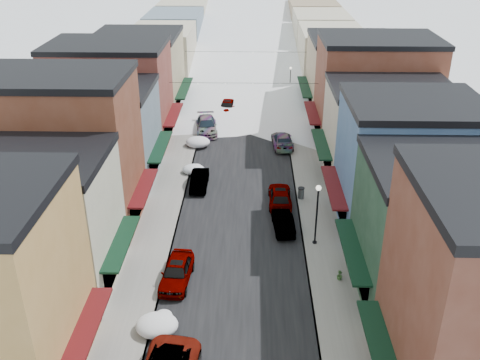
# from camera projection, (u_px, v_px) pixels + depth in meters

# --- Properties ---
(road) EXTENTS (10.00, 160.00, 0.01)m
(road) POSITION_uv_depth(u_px,v_px,m) (246.00, 86.00, 79.26)
(road) COLOR black
(road) RESTS_ON ground
(sidewalk_left) EXTENTS (3.20, 160.00, 0.15)m
(sidewalk_left) POSITION_uv_depth(u_px,v_px,m) (202.00, 85.00, 79.37)
(sidewalk_left) COLOR gray
(sidewalk_left) RESTS_ON ground
(sidewalk_right) EXTENTS (3.20, 160.00, 0.15)m
(sidewalk_right) POSITION_uv_depth(u_px,v_px,m) (290.00, 86.00, 79.08)
(sidewalk_right) COLOR gray
(sidewalk_right) RESTS_ON ground
(curb_left) EXTENTS (0.10, 160.00, 0.15)m
(curb_left) POSITION_uv_depth(u_px,v_px,m) (212.00, 85.00, 79.34)
(curb_left) COLOR slate
(curb_left) RESTS_ON ground
(curb_right) EXTENTS (0.10, 160.00, 0.15)m
(curb_right) POSITION_uv_depth(u_px,v_px,m) (280.00, 86.00, 79.11)
(curb_right) COLOR slate
(curb_right) RESTS_ON ground
(bldg_l_cream) EXTENTS (11.30, 8.20, 9.50)m
(bldg_l_cream) POSITION_uv_depth(u_px,v_px,m) (34.00, 221.00, 34.89)
(bldg_l_cream) COLOR beige
(bldg_l_cream) RESTS_ON ground
(bldg_l_brick_near) EXTENTS (12.30, 8.20, 12.50)m
(bldg_l_brick_near) POSITION_uv_depth(u_px,v_px,m) (62.00, 152.00, 41.40)
(bldg_l_brick_near) COLOR brown
(bldg_l_brick_near) RESTS_ON ground
(bldg_l_grayblue) EXTENTS (11.30, 9.20, 9.00)m
(bldg_l_grayblue) POSITION_uv_depth(u_px,v_px,m) (100.00, 133.00, 49.78)
(bldg_l_grayblue) COLOR slate
(bldg_l_grayblue) RESTS_ON ground
(bldg_l_brick_far) EXTENTS (13.30, 9.20, 11.00)m
(bldg_l_brick_far) POSITION_uv_depth(u_px,v_px,m) (111.00, 94.00, 57.42)
(bldg_l_brick_far) COLOR maroon
(bldg_l_brick_far) RESTS_ON ground
(bldg_l_tan) EXTENTS (11.30, 11.20, 10.00)m
(bldg_l_tan) POSITION_uv_depth(u_px,v_px,m) (139.00, 74.00, 66.58)
(bldg_l_tan) COLOR tan
(bldg_l_tan) RESTS_ON ground
(bldg_r_green) EXTENTS (11.30, 9.20, 9.50)m
(bldg_r_green) POSITION_uv_depth(u_px,v_px,m) (443.00, 231.00, 33.86)
(bldg_r_green) COLOR #1C3B28
(bldg_r_green) RESTS_ON ground
(bldg_r_blue) EXTENTS (11.30, 9.20, 10.50)m
(bldg_r_blue) POSITION_uv_depth(u_px,v_px,m) (408.00, 164.00, 41.70)
(bldg_r_blue) COLOR #3E5E8C
(bldg_r_blue) RESTS_ON ground
(bldg_r_cream) EXTENTS (12.30, 9.20, 9.00)m
(bldg_r_cream) POSITION_uv_depth(u_px,v_px,m) (387.00, 132.00, 50.08)
(bldg_r_cream) COLOR beige
(bldg_r_cream) RESTS_ON ground
(bldg_r_brick_far) EXTENTS (13.30, 9.20, 11.50)m
(bldg_r_brick_far) POSITION_uv_depth(u_px,v_px,m) (375.00, 91.00, 57.58)
(bldg_r_brick_far) COLOR brown
(bldg_r_brick_far) RESTS_ON ground
(bldg_r_tan) EXTENTS (11.30, 11.20, 9.50)m
(bldg_r_tan) POSITION_uv_depth(u_px,v_px,m) (350.00, 75.00, 67.00)
(bldg_r_tan) COLOR tan
(bldg_r_tan) RESTS_ON ground
(distant_blocks) EXTENTS (34.00, 55.00, 8.00)m
(distant_blocks) POSITION_uv_depth(u_px,v_px,m) (248.00, 29.00, 98.08)
(distant_blocks) COLOR gray
(distant_blocks) RESTS_ON ground
(overhead_cables) EXTENTS (16.40, 15.04, 0.04)m
(overhead_cables) POSITION_uv_depth(u_px,v_px,m) (245.00, 66.00, 65.31)
(overhead_cables) COLOR black
(overhead_cables) RESTS_ON ground
(car_silver_sedan) EXTENTS (2.24, 4.87, 1.62)m
(car_silver_sedan) POSITION_uv_depth(u_px,v_px,m) (177.00, 272.00, 36.57)
(car_silver_sedan) COLOR gray
(car_silver_sedan) RESTS_ON ground
(car_dark_hatch) EXTENTS (1.50, 4.29, 1.41)m
(car_dark_hatch) POSITION_uv_depth(u_px,v_px,m) (199.00, 180.00, 49.41)
(car_dark_hatch) COLOR black
(car_dark_hatch) RESTS_ON ground
(car_silver_wagon) EXTENTS (3.03, 6.00, 1.67)m
(car_silver_wagon) POSITION_uv_depth(u_px,v_px,m) (207.00, 126.00, 61.91)
(car_silver_wagon) COLOR gray
(car_silver_wagon) RESTS_ON ground
(car_green_sedan) EXTENTS (1.85, 4.35, 1.40)m
(car_green_sedan) POSITION_uv_depth(u_px,v_px,m) (283.00, 222.00, 42.75)
(car_green_sedan) COLOR black
(car_green_sedan) RESTS_ON ground
(car_gray_suv) EXTENTS (2.00, 4.93, 1.68)m
(car_gray_suv) POSITION_uv_depth(u_px,v_px,m) (280.00, 196.00, 46.42)
(car_gray_suv) COLOR gray
(car_gray_suv) RESTS_ON ground
(car_black_sedan) EXTENTS (2.44, 5.34, 1.51)m
(car_black_sedan) POSITION_uv_depth(u_px,v_px,m) (282.00, 140.00, 58.12)
(car_black_sedan) COLOR black
(car_black_sedan) RESTS_ON ground
(car_lane_silver) EXTENTS (2.43, 5.09, 1.68)m
(car_lane_silver) POSITION_uv_depth(u_px,v_px,m) (227.00, 107.00, 68.08)
(car_lane_silver) COLOR gray
(car_lane_silver) RESTS_ON ground
(car_lane_white) EXTENTS (3.44, 6.20, 1.64)m
(car_lane_white) POSITION_uv_depth(u_px,v_px,m) (257.00, 61.00, 89.76)
(car_lane_white) COLOR silver
(car_lane_white) RESTS_ON ground
(trash_can) EXTENTS (0.60, 0.60, 1.02)m
(trash_can) POSITION_uv_depth(u_px,v_px,m) (301.00, 193.00, 47.27)
(trash_can) COLOR #5D6062
(trash_can) RESTS_ON sidewalk_right
(streetlamp_near) EXTENTS (0.41, 0.41, 4.94)m
(streetlamp_near) POSITION_uv_depth(u_px,v_px,m) (317.00, 207.00, 39.60)
(streetlamp_near) COLOR black
(streetlamp_near) RESTS_ON sidewalk_right
(streetlamp_far) EXTENTS (0.34, 0.34, 4.04)m
(streetlamp_far) POSITION_uv_depth(u_px,v_px,m) (290.00, 78.00, 73.45)
(streetlamp_far) COLOR black
(streetlamp_far) RESTS_ON sidewalk_right
(planter_far) EXTENTS (0.54, 0.54, 0.68)m
(planter_far) POSITION_uv_depth(u_px,v_px,m) (340.00, 275.00, 36.72)
(planter_far) COLOR #365D2A
(planter_far) RESTS_ON sidewalk_right
(snow_pile_near) EXTENTS (2.59, 2.79, 1.09)m
(snow_pile_near) POSITION_uv_depth(u_px,v_px,m) (157.00, 324.00, 32.27)
(snow_pile_near) COLOR white
(snow_pile_near) RESTS_ON ground
(snow_pile_mid) EXTENTS (2.15, 2.52, 0.91)m
(snow_pile_mid) POSITION_uv_depth(u_px,v_px,m) (194.00, 169.00, 52.23)
(snow_pile_mid) COLOR white
(snow_pile_mid) RESTS_ON ground
(snow_pile_far) EXTENTS (2.65, 2.83, 1.12)m
(snow_pile_far) POSITION_uv_depth(u_px,v_px,m) (198.00, 142.00, 58.25)
(snow_pile_far) COLOR white
(snow_pile_far) RESTS_ON ground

